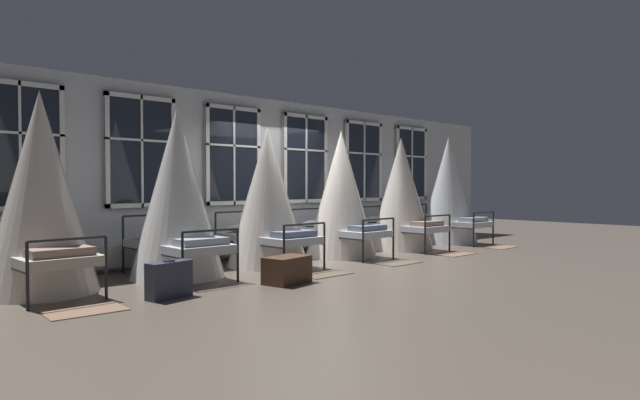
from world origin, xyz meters
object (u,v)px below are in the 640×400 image
(suitcase_dark, at_px, (169,280))
(cot_fourth, at_px, (341,195))
(cot_third, at_px, (268,199))
(cot_sixth, at_px, (448,191))
(cot_second, at_px, (177,196))
(cot_fifth, at_px, (401,195))
(travel_trunk, at_px, (287,270))
(cot_first, at_px, (41,196))

(suitcase_dark, bearing_deg, cot_fourth, 6.82)
(cot_third, height_order, cot_sixth, cot_sixth)
(cot_second, relative_size, suitcase_dark, 4.22)
(cot_third, relative_size, cot_sixth, 0.93)
(cot_fourth, xyz_separation_m, cot_fifth, (1.75, -0.06, -0.01))
(cot_third, height_order, travel_trunk, cot_third)
(cot_first, relative_size, cot_sixth, 1.01)
(cot_fourth, distance_m, cot_sixth, 3.60)
(cot_fifth, xyz_separation_m, suitcase_dark, (-6.04, -1.29, -0.92))
(cot_first, xyz_separation_m, suitcase_dark, (1.02, -1.37, -1.00))
(cot_third, bearing_deg, cot_fourth, -90.01)
(cot_fourth, height_order, travel_trunk, cot_fourth)
(cot_second, bearing_deg, cot_third, -88.55)
(cot_second, xyz_separation_m, cot_sixth, (7.08, 0.05, 0.01))
(travel_trunk, bearing_deg, suitcase_dark, 173.04)
(cot_first, xyz_separation_m, cot_sixth, (8.91, -0.04, -0.01))
(cot_second, xyz_separation_m, travel_trunk, (0.85, -1.49, -1.01))
(suitcase_dark, bearing_deg, cot_fifth, 1.43)
(travel_trunk, bearing_deg, cot_fourth, 30.52)
(cot_sixth, xyz_separation_m, travel_trunk, (-6.23, -1.54, -1.03))
(cot_sixth, height_order, suitcase_dark, cot_sixth)
(cot_fourth, height_order, cot_fifth, cot_fourth)
(cot_fourth, xyz_separation_m, travel_trunk, (-2.63, -1.55, -0.97))
(cot_third, distance_m, travel_trunk, 1.98)
(cot_second, relative_size, cot_fifth, 1.05)
(travel_trunk, bearing_deg, cot_fifth, 18.79)
(cot_fourth, relative_size, travel_trunk, 3.75)
(cot_fifth, xyz_separation_m, travel_trunk, (-4.38, -1.49, -0.96))
(cot_sixth, height_order, travel_trunk, cot_sixth)
(cot_second, height_order, cot_sixth, cot_sixth)
(cot_fourth, bearing_deg, travel_trunk, 119.22)
(cot_second, relative_size, cot_sixth, 0.99)
(cot_second, height_order, suitcase_dark, cot_second)
(cot_second, xyz_separation_m, cot_fifth, (5.23, 0.00, -0.05))
(cot_sixth, distance_m, travel_trunk, 6.49)
(cot_third, xyz_separation_m, suitcase_dark, (-2.50, -1.32, -0.90))
(cot_sixth, bearing_deg, cot_fifth, 91.06)
(cot_second, xyz_separation_m, suitcase_dark, (-0.81, -1.29, -0.98))
(suitcase_dark, bearing_deg, cot_first, 116.01)
(cot_sixth, bearing_deg, cot_third, 89.72)
(cot_fifth, height_order, travel_trunk, cot_fifth)
(cot_second, bearing_deg, cot_fifth, -89.63)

